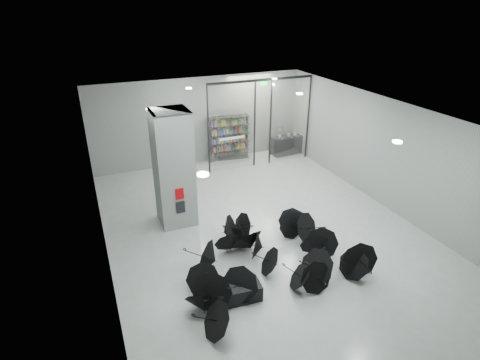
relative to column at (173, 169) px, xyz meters
name	(u,v)px	position (x,y,z in m)	size (l,w,h in m)	color
room	(268,155)	(2.50, -2.00, 0.84)	(14.00, 14.02, 4.01)	gray
column	(173,169)	(0.00, 0.00, 0.00)	(1.20, 1.20, 4.00)	slate
fire_cabinet	(180,194)	(0.00, -0.62, -0.65)	(0.28, 0.04, 0.38)	#A50A07
info_panel	(181,207)	(0.00, -0.62, -1.15)	(0.30, 0.03, 0.42)	black
exit_sign	(264,84)	(4.90, 3.30, 1.82)	(0.30, 0.06, 0.15)	#0CE533
glass_partition	(261,120)	(4.89, 3.50, 0.18)	(5.06, 0.08, 4.00)	silver
bench	(235,293)	(0.37, -4.50, -1.78)	(1.37, 0.59, 0.44)	black
bookshelf	(229,138)	(3.81, 4.75, -0.93)	(1.94, 0.39, 2.14)	black
shop_counter	(286,145)	(6.72, 4.23, -1.54)	(1.52, 0.61, 0.91)	black
umbrella_cluster	(270,260)	(1.79, -3.71, -1.69)	(5.79, 4.53, 1.29)	black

